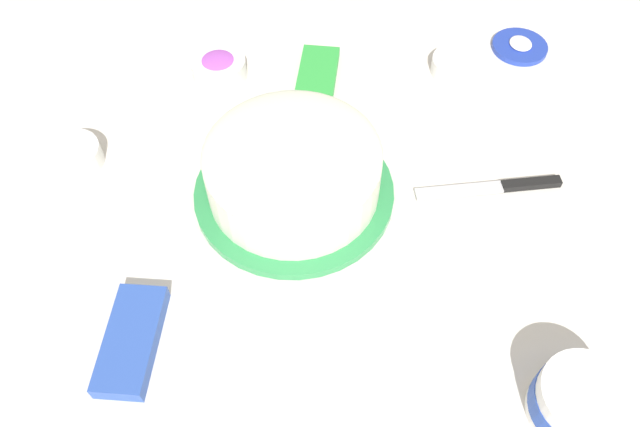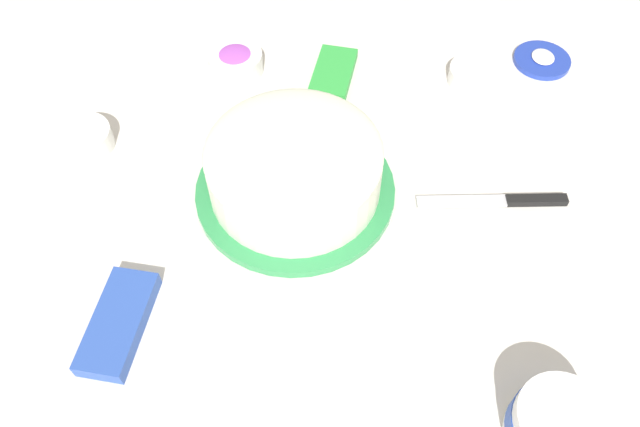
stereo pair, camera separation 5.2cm
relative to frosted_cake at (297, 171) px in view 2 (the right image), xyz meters
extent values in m
plane|color=silver|center=(-0.10, -0.06, -0.05)|extent=(1.54, 1.54, 0.00)
cylinder|color=#339351|center=(0.00, 0.00, -0.05)|extent=(0.31, 0.31, 0.01)
cylinder|color=pink|center=(0.00, 0.00, -0.01)|extent=(0.25, 0.25, 0.07)
cylinder|color=white|center=(0.00, 0.00, 0.00)|extent=(0.27, 0.27, 0.08)
ellipsoid|color=white|center=(0.00, 0.00, 0.04)|extent=(0.27, 0.27, 0.03)
cylinder|color=white|center=(-0.37, -0.33, -0.02)|extent=(0.11, 0.11, 0.07)
cylinder|color=white|center=(-0.37, -0.33, 0.01)|extent=(0.09, 0.09, 0.01)
cylinder|color=#233DAD|center=(0.33, -0.45, -0.05)|extent=(0.11, 0.11, 0.01)
ellipsoid|color=white|center=(0.33, -0.45, -0.04)|extent=(0.05, 0.04, 0.01)
cube|color=silver|center=(-0.01, -0.26, -0.05)|extent=(0.03, 0.14, 0.00)
cube|color=black|center=(-0.01, -0.38, -0.05)|extent=(0.02, 0.10, 0.01)
cylinder|color=white|center=(0.27, -0.31, -0.04)|extent=(0.09, 0.09, 0.03)
cylinder|color=yellow|center=(0.27, -0.31, -0.04)|extent=(0.08, 0.08, 0.01)
ellipsoid|color=yellow|center=(0.27, -0.31, -0.03)|extent=(0.07, 0.07, 0.02)
cylinder|color=white|center=(0.29, 0.12, -0.03)|extent=(0.10, 0.10, 0.04)
cylinder|color=#B251C6|center=(0.29, 0.12, -0.03)|extent=(0.08, 0.08, 0.01)
ellipsoid|color=#B251C6|center=(0.29, 0.12, -0.02)|extent=(0.07, 0.07, 0.02)
cylinder|color=white|center=(0.09, 0.36, -0.04)|extent=(0.09, 0.09, 0.04)
cylinder|color=blue|center=(0.09, 0.36, -0.04)|extent=(0.08, 0.08, 0.01)
ellipsoid|color=blue|center=(0.09, 0.36, -0.03)|extent=(0.07, 0.07, 0.02)
cube|color=green|center=(0.27, -0.06, -0.04)|extent=(0.14, 0.09, 0.02)
cube|color=#2D51B2|center=(-0.24, 0.23, -0.04)|extent=(0.16, 0.09, 0.03)
camera|label=1|loc=(-0.60, 0.00, 0.72)|focal=34.46mm
camera|label=2|loc=(-0.60, -0.05, 0.72)|focal=34.46mm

